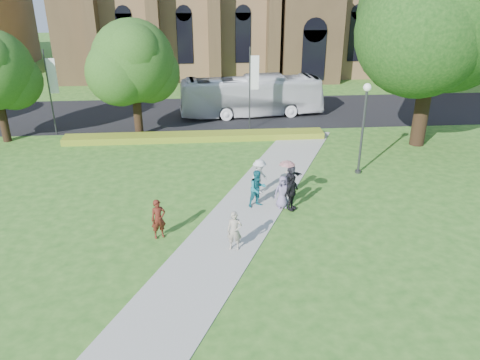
{
  "coord_description": "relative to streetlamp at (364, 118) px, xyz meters",
  "views": [
    {
      "loc": [
        -1.43,
        -17.98,
        10.68
      ],
      "look_at": [
        0.25,
        2.42,
        1.6
      ],
      "focal_mm": 35.0,
      "sensor_mm": 36.0,
      "label": 1
    }
  ],
  "objects": [
    {
      "name": "ground",
      "position": [
        -7.5,
        -6.5,
        -3.3
      ],
      "size": [
        160.0,
        160.0,
        0.0
      ],
      "primitive_type": "plane",
      "color": "#2B621D",
      "rests_on": "ground"
    },
    {
      "name": "road",
      "position": [
        -7.5,
        13.5,
        -3.29
      ],
      "size": [
        160.0,
        10.0,
        0.02
      ],
      "primitive_type": "cube",
      "color": "black",
      "rests_on": "ground"
    },
    {
      "name": "footpath",
      "position": [
        -7.5,
        -5.5,
        -3.28
      ],
      "size": [
        15.58,
        28.54,
        0.04
      ],
      "primitive_type": "cube",
      "rotation": [
        0.0,
        0.0,
        -0.44
      ],
      "color": "#B2B2A8",
      "rests_on": "ground"
    },
    {
      "name": "flower_hedge",
      "position": [
        -9.5,
        6.7,
        -3.07
      ],
      "size": [
        18.0,
        1.4,
        0.45
      ],
      "primitive_type": "cube",
      "color": "gold",
      "rests_on": "ground"
    },
    {
      "name": "streetlamp",
      "position": [
        0.0,
        0.0,
        0.0
      ],
      "size": [
        0.44,
        0.44,
        5.24
      ],
      "color": "#38383D",
      "rests_on": "ground"
    },
    {
      "name": "large_tree",
      "position": [
        5.5,
        4.5,
        5.07
      ],
      "size": [
        9.6,
        9.6,
        13.2
      ],
      "color": "#332114",
      "rests_on": "ground"
    },
    {
      "name": "street_tree_1",
      "position": [
        -13.5,
        8.0,
        1.93
      ],
      "size": [
        5.6,
        5.6,
        8.05
      ],
      "color": "#332114",
      "rests_on": "ground"
    },
    {
      "name": "banner_pole_0",
      "position": [
        -5.39,
        8.7,
        0.09
      ],
      "size": [
        0.7,
        0.1,
        6.0
      ],
      "color": "#38383D",
      "rests_on": "ground"
    },
    {
      "name": "banner_pole_1",
      "position": [
        -19.39,
        8.7,
        0.09
      ],
      "size": [
        0.7,
        0.1,
        6.0
      ],
      "color": "#38383D",
      "rests_on": "ground"
    },
    {
      "name": "tour_coach",
      "position": [
        -4.98,
        12.47,
        -1.68
      ],
      "size": [
        11.65,
        3.66,
        3.19
      ],
      "primitive_type": "imported",
      "rotation": [
        0.0,
        0.0,
        1.66
      ],
      "color": "white",
      "rests_on": "road"
    },
    {
      "name": "pedestrian_0",
      "position": [
        -11.0,
        -6.44,
        -2.36
      ],
      "size": [
        0.76,
        0.63,
        1.79
      ],
      "primitive_type": "imported",
      "rotation": [
        0.0,
        0.0,
        0.35
      ],
      "color": "#501C12",
      "rests_on": "footpath"
    },
    {
      "name": "pedestrian_1",
      "position": [
        -6.37,
        -3.82,
        -2.3
      ],
      "size": [
        1.13,
        1.02,
        1.9
      ],
      "primitive_type": "imported",
      "rotation": [
        0.0,
        0.0,
        0.4
      ],
      "color": "#176A77",
      "rests_on": "footpath"
    },
    {
      "name": "pedestrian_2",
      "position": [
        -6.11,
        -2.39,
        -2.3
      ],
      "size": [
        1.33,
        1.4,
        1.91
      ],
      "primitive_type": "imported",
      "rotation": [
        0.0,
        0.0,
        0.89
      ],
      "color": "silver",
      "rests_on": "footpath"
    },
    {
      "name": "pedestrian_3",
      "position": [
        -4.77,
        -4.33,
        -2.33
      ],
      "size": [
        1.06,
        1.1,
        1.84
      ],
      "primitive_type": "imported",
      "rotation": [
        0.0,
        0.0,
        0.84
      ],
      "color": "black",
      "rests_on": "footpath"
    },
    {
      "name": "pedestrian_4",
      "position": [
        -5.15,
        -4.05,
        -2.43
      ],
      "size": [
        0.83,
        0.55,
        1.66
      ],
      "primitive_type": "imported",
      "rotation": [
        0.0,
        0.0,
        0.03
      ],
      "color": "slate",
      "rests_on": "footpath"
    },
    {
      "name": "pedestrian_5",
      "position": [
        -4.42,
        -2.36,
        -2.46
      ],
      "size": [
        1.36,
        1.38,
        1.59
      ],
      "primitive_type": "imported",
      "rotation": [
        0.0,
        0.0,
        0.8
      ],
      "color": "#222228",
      "rests_on": "footpath"
    },
    {
      "name": "pedestrian_6",
      "position": [
        -7.78,
        -7.69,
        -2.39
      ],
      "size": [
        0.69,
        0.51,
        1.73
      ],
      "primitive_type": "imported",
      "rotation": [
        0.0,
        0.0,
        -0.16
      ],
      "color": "gray",
      "rests_on": "footpath"
    },
    {
      "name": "parasol",
      "position": [
        -4.97,
        -3.95,
        -1.27
      ],
      "size": [
        0.99,
        0.99,
        0.66
      ],
      "primitive_type": "imported",
      "rotation": [
        0.0,
        0.0,
        -0.4
      ],
      "color": "#CF92AE",
      "rests_on": "pedestrian_4"
    }
  ]
}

